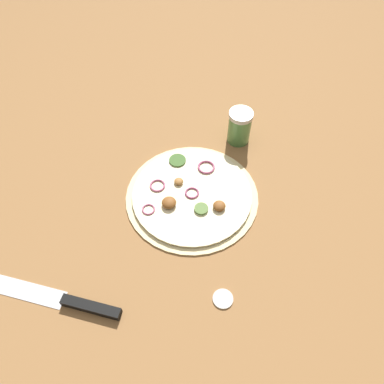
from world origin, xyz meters
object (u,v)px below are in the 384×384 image
(spice_jar, at_px, (240,127))
(loose_cap, at_px, (223,298))
(knife, at_px, (74,303))
(pizza, at_px, (192,195))

(spice_jar, relative_size, loose_cap, 2.28)
(knife, bearing_deg, spice_jar, -113.83)
(pizza, xyz_separation_m, spice_jar, (0.19, 0.12, 0.04))
(spice_jar, xyz_separation_m, loose_cap, (-0.24, -0.37, -0.04))
(pizza, distance_m, loose_cap, 0.26)
(pizza, bearing_deg, spice_jar, 31.71)
(pizza, bearing_deg, knife, -156.33)
(spice_jar, bearing_deg, loose_cap, -122.92)
(loose_cap, bearing_deg, spice_jar, 57.08)
(spice_jar, bearing_deg, pizza, -148.29)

